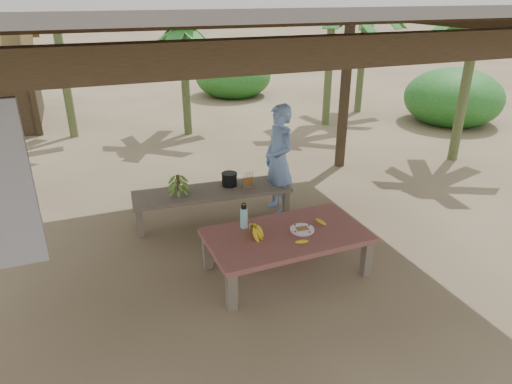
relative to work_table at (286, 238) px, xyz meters
name	(u,v)px	position (x,y,z in m)	size (l,w,h in m)	color
ground	(241,254)	(-0.37, 0.53, -0.43)	(80.00, 80.00, 0.00)	brown
pavilion	(236,16)	(-0.38, 0.51, 2.34)	(6.60, 5.60, 2.95)	black
work_table	(286,238)	(0.00, 0.00, 0.00)	(1.82, 1.03, 0.50)	brown
bench	(212,194)	(-0.41, 1.60, -0.04)	(2.24, 0.78, 0.45)	brown
ripe_banana_bunch	(252,231)	(-0.40, 0.06, 0.15)	(0.27, 0.23, 0.16)	yellow
plate	(302,230)	(0.18, -0.02, 0.08)	(0.28, 0.28, 0.04)	white
loose_banana_front	(302,242)	(0.06, -0.27, 0.09)	(0.04, 0.17, 0.04)	yellow
loose_banana_side	(321,222)	(0.47, 0.07, 0.09)	(0.04, 0.16, 0.04)	yellow
water_flask	(244,217)	(-0.40, 0.31, 0.20)	(0.09, 0.09, 0.32)	#45C6D8
green_banana_stalk	(178,184)	(-0.87, 1.63, 0.16)	(0.26, 0.26, 0.29)	#598C2D
cooking_pot	(229,180)	(-0.12, 1.66, 0.11)	(0.22, 0.22, 0.18)	black
skewer_rack	(248,179)	(0.10, 1.50, 0.14)	(0.18, 0.08, 0.24)	#A57F47
woman	(279,160)	(0.57, 1.50, 0.37)	(0.58, 0.38, 1.60)	#7BA4E8
banana_plant_ne	(333,4)	(3.62, 5.46, 2.31)	(1.80, 1.80, 3.24)	#596638
banana_plant_n	(182,36)	(0.29, 5.92, 1.71)	(1.80, 1.80, 2.62)	#596638
banana_plant_e	(478,17)	(4.67, 2.33, 2.17)	(1.80, 1.80, 3.09)	#596638
banana_plant_far	(367,5)	(5.07, 6.28, 2.25)	(1.80, 1.80, 3.17)	#596638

